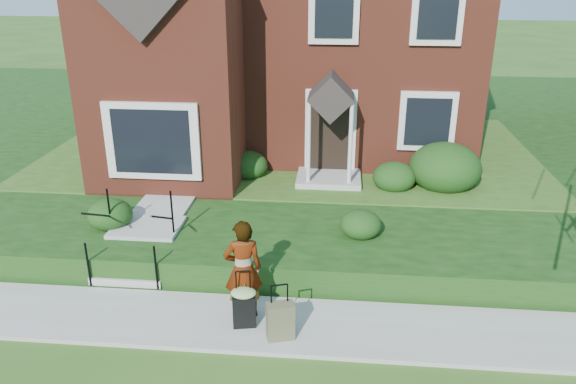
# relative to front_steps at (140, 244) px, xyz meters

# --- Properties ---
(ground) EXTENTS (120.00, 120.00, 0.00)m
(ground) POSITION_rel_front_steps_xyz_m (2.50, -1.84, -0.47)
(ground) COLOR #2D5119
(ground) RESTS_ON ground
(sidewalk) EXTENTS (60.00, 1.60, 0.08)m
(sidewalk) POSITION_rel_front_steps_xyz_m (2.50, -1.84, -0.43)
(sidewalk) COLOR #9E9B93
(sidewalk) RESTS_ON ground
(terrace) EXTENTS (44.00, 20.00, 0.60)m
(terrace) POSITION_rel_front_steps_xyz_m (6.50, 9.06, -0.17)
(terrace) COLOR #12340E
(terrace) RESTS_ON ground
(walkway) EXTENTS (1.20, 6.00, 0.06)m
(walkway) POSITION_rel_front_steps_xyz_m (0.00, 3.16, 0.16)
(walkway) COLOR #9E9B93
(walkway) RESTS_ON terrace
(front_steps) EXTENTS (1.40, 2.02, 1.50)m
(front_steps) POSITION_rel_front_steps_xyz_m (0.00, 0.00, 0.00)
(front_steps) COLOR #9E9B93
(front_steps) RESTS_ON ground
(foundation_shrubs) EXTENTS (9.93, 4.36, 1.23)m
(foundation_shrubs) POSITION_rel_front_steps_xyz_m (3.18, 3.20, 0.64)
(foundation_shrubs) COLOR black
(foundation_shrubs) RESTS_ON terrace
(woman) EXTENTS (0.75, 0.59, 1.79)m
(woman) POSITION_rel_front_steps_xyz_m (2.40, -1.66, 0.50)
(woman) COLOR #999999
(woman) RESTS_ON sidewalk
(suitcase_black) EXTENTS (0.48, 0.42, 1.02)m
(suitcase_black) POSITION_rel_front_steps_xyz_m (2.46, -1.96, -0.00)
(suitcase_black) COLOR black
(suitcase_black) RESTS_ON sidewalk
(suitcase_olive) EXTENTS (0.49, 0.36, 0.96)m
(suitcase_olive) POSITION_rel_front_steps_xyz_m (3.09, -2.24, -0.07)
(suitcase_olive) COLOR brown
(suitcase_olive) RESTS_ON sidewalk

